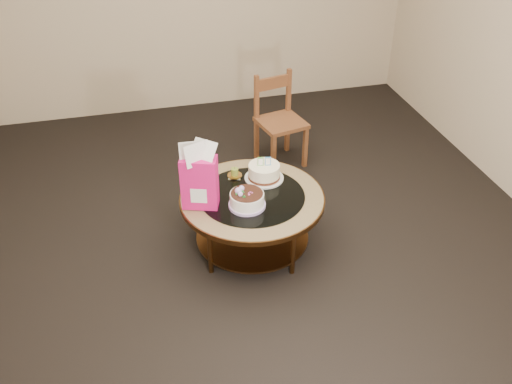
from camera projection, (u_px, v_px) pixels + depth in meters
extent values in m
plane|color=black|center=(252.00, 246.00, 4.24)|extent=(5.00, 5.00, 0.00)
cylinder|color=brown|center=(290.00, 201.00, 4.35)|extent=(0.04, 0.04, 0.42)
cylinder|color=brown|center=(216.00, 201.00, 4.35)|extent=(0.04, 0.04, 0.42)
cylinder|color=brown|center=(210.00, 249.00, 3.89)|extent=(0.04, 0.04, 0.42)
cylinder|color=brown|center=(293.00, 249.00, 3.88)|extent=(0.04, 0.04, 0.42)
cylinder|color=brown|center=(252.00, 236.00, 4.18)|extent=(0.82, 0.82, 0.02)
cylinder|color=brown|center=(252.00, 199.00, 3.99)|extent=(1.02, 1.02, 0.04)
cylinder|color=#A08758|center=(252.00, 197.00, 3.99)|extent=(1.00, 1.00, 0.01)
cylinder|color=black|center=(252.00, 196.00, 3.98)|extent=(0.74, 0.74, 0.01)
cylinder|color=#B598D6|center=(247.00, 205.00, 3.87)|extent=(0.25, 0.25, 0.02)
cylinder|color=white|center=(247.00, 200.00, 3.84)|extent=(0.23, 0.23, 0.10)
cylinder|color=black|center=(247.00, 193.00, 3.81)|extent=(0.22, 0.22, 0.01)
sphere|color=#B598D6|center=(238.00, 191.00, 3.81)|extent=(0.05, 0.05, 0.05)
sphere|color=#B598D6|center=(242.00, 188.00, 3.83)|extent=(0.04, 0.04, 0.04)
sphere|color=#B598D6|center=(240.00, 194.00, 3.78)|extent=(0.04, 0.04, 0.04)
cone|color=#1F752A|center=(243.00, 192.00, 3.82)|extent=(0.03, 0.03, 0.02)
cone|color=#1F752A|center=(236.00, 194.00, 3.79)|extent=(0.03, 0.03, 0.02)
cone|color=#1F752A|center=(242.00, 188.00, 3.86)|extent=(0.03, 0.02, 0.02)
cone|color=#1F752A|center=(244.00, 196.00, 3.78)|extent=(0.03, 0.03, 0.02)
cylinder|color=silver|center=(264.00, 178.00, 4.15)|extent=(0.28, 0.28, 0.01)
cylinder|color=#4A2215|center=(264.00, 176.00, 4.15)|extent=(0.23, 0.23, 0.02)
cylinder|color=white|center=(264.00, 170.00, 4.12)|extent=(0.23, 0.23, 0.09)
cube|color=#51A647|center=(261.00, 161.00, 4.07)|extent=(0.04, 0.02, 0.06)
cube|color=white|center=(261.00, 161.00, 4.07)|extent=(0.03, 0.02, 0.05)
cube|color=#3A85C8|center=(268.00, 161.00, 4.07)|extent=(0.04, 0.02, 0.06)
cube|color=white|center=(268.00, 161.00, 4.07)|extent=(0.03, 0.02, 0.05)
cube|color=#E61566|center=(200.00, 182.00, 3.78)|extent=(0.27, 0.20, 0.37)
cube|color=silver|center=(200.00, 190.00, 3.82)|extent=(0.15, 0.16, 0.11)
cube|color=#ECCE61|center=(235.00, 176.00, 4.18)|extent=(0.11, 0.11, 0.01)
cylinder|color=gold|center=(235.00, 175.00, 4.17)|extent=(0.11, 0.11, 0.01)
cylinder|color=olive|center=(235.00, 172.00, 4.15)|extent=(0.05, 0.05, 0.05)
cylinder|color=black|center=(235.00, 168.00, 4.13)|extent=(0.00, 0.00, 0.01)
cube|color=brown|center=(281.00, 123.00, 5.01)|extent=(0.45, 0.45, 0.04)
cube|color=brown|center=(273.00, 155.00, 4.94)|extent=(0.04, 0.04, 0.40)
cube|color=brown|center=(305.00, 147.00, 5.06)|extent=(0.04, 0.04, 0.40)
cube|color=brown|center=(256.00, 139.00, 5.18)|extent=(0.04, 0.04, 0.40)
cube|color=brown|center=(287.00, 131.00, 5.30)|extent=(0.04, 0.04, 0.40)
cube|color=brown|center=(257.00, 98.00, 4.95)|extent=(0.04, 0.04, 0.41)
cube|color=brown|center=(289.00, 91.00, 5.07)|extent=(0.04, 0.04, 0.41)
cube|color=brown|center=(273.00, 83.00, 4.95)|extent=(0.32, 0.10, 0.11)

